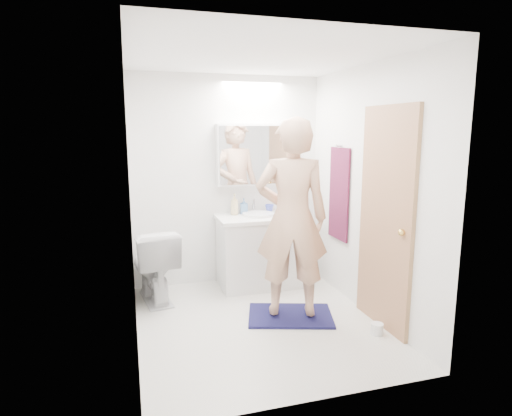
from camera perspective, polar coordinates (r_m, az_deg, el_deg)
name	(u,v)px	position (r m, az deg, el deg)	size (l,w,h in m)	color
floor	(258,322)	(4.22, 0.32, -14.82)	(2.50, 2.50, 0.00)	silver
ceiling	(259,56)	(3.86, 0.36, 19.39)	(2.50, 2.50, 0.00)	white
wall_back	(228,181)	(5.06, -3.77, 3.59)	(2.50, 2.50, 0.00)	white
wall_front	(317,226)	(2.71, 8.02, -2.39)	(2.50, 2.50, 0.00)	white
wall_left	(130,202)	(3.70, -16.20, 0.71)	(2.50, 2.50, 0.00)	white
wall_right	(368,192)	(4.31, 14.50, 2.10)	(2.50, 2.50, 0.00)	white
vanity_cabinet	(259,252)	(5.02, 0.38, -5.87)	(0.90, 0.55, 0.78)	silver
countertop	(259,218)	(4.93, 0.39, -1.29)	(0.95, 0.58, 0.04)	white
sink_basin	(258,214)	(4.95, 0.29, -0.82)	(0.36, 0.36, 0.03)	white
faucet	(254,206)	(5.11, -0.33, 0.29)	(0.02, 0.02, 0.16)	#B4B4B9
medicine_cabinet	(254,155)	(5.04, -0.26, 7.01)	(0.88, 0.14, 0.70)	white
mirror_panel	(256,155)	(4.96, -0.01, 6.96)	(0.84, 0.01, 0.66)	silver
toilet	(154,264)	(4.72, -13.29, -7.21)	(0.44, 0.77, 0.78)	silver
bath_rug	(290,316)	(4.34, 4.53, -13.92)	(0.80, 0.55, 0.02)	#13123A
person	(292,218)	(4.04, 4.72, -1.36)	(0.68, 0.44, 1.85)	tan
door	(386,219)	(4.04, 16.67, -1.42)	(0.04, 0.80, 2.00)	#A38451
door_knob	(401,232)	(3.78, 18.59, -3.07)	(0.06, 0.06, 0.06)	gold
towel	(339,194)	(4.79, 10.85, 1.83)	(0.02, 0.42, 1.00)	black
towel_hook	(340,146)	(4.73, 10.93, 8.07)	(0.02, 0.02, 0.07)	silver
soap_bottle_a	(234,204)	(4.98, -2.85, 0.48)	(0.09, 0.09, 0.24)	#CCB784
soap_bottle_b	(244,206)	(5.04, -1.61, 0.26)	(0.08, 0.08, 0.18)	#4E77A8
toothbrush_cup	(269,209)	(5.12, 1.78, -0.07)	(0.10, 0.10, 0.10)	#3B49B1
toilet_paper_roll	(377,329)	(4.12, 15.62, -15.06)	(0.11, 0.11, 0.10)	silver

